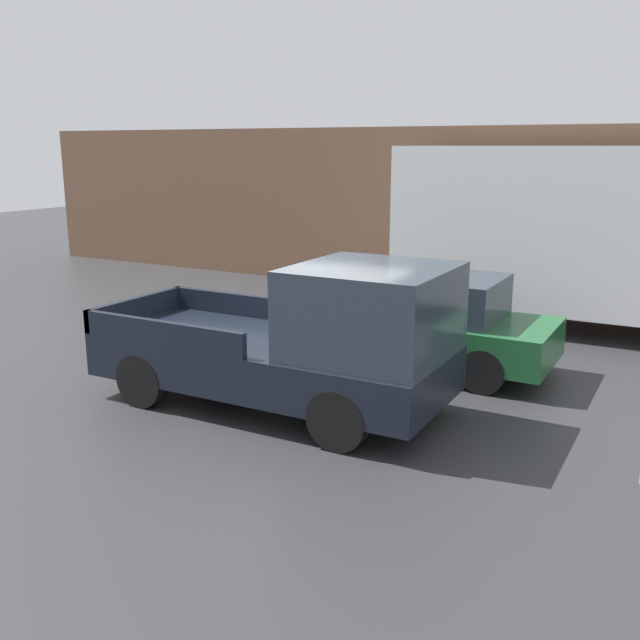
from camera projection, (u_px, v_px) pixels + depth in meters
ground_plane at (304, 396)px, 10.69m from camera, size 60.00×60.00×0.00m
building_wall at (475, 213)px, 17.27m from camera, size 28.00×0.15×4.11m
pickup_truck at (304, 343)px, 9.83m from camera, size 5.09×2.12×2.15m
car at (419, 320)px, 11.94m from camera, size 4.51×1.87×1.59m
delivery_truck at (573, 235)px, 14.21m from camera, size 7.78×2.41×3.64m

